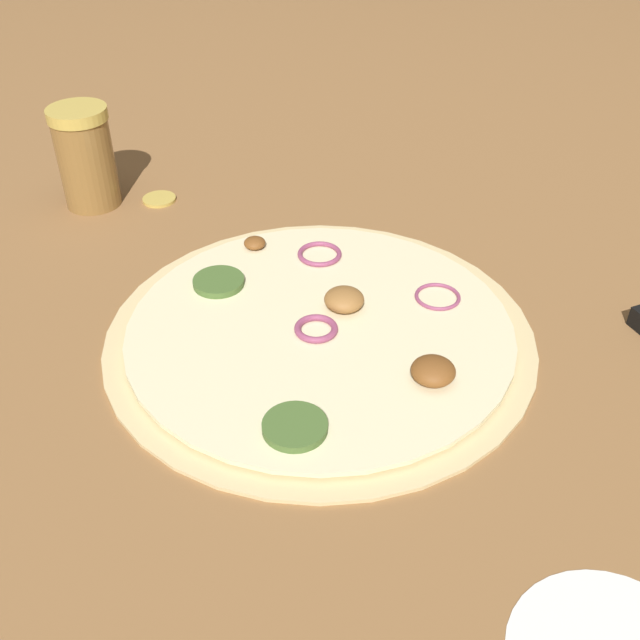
# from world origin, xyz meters

# --- Properties ---
(ground_plane) EXTENTS (3.00, 3.00, 0.00)m
(ground_plane) POSITION_xyz_m (0.00, 0.00, 0.00)
(ground_plane) COLOR olive
(pizza) EXTENTS (0.36, 0.36, 0.03)m
(pizza) POSITION_xyz_m (-0.00, 0.00, 0.01)
(pizza) COLOR beige
(pizza) RESTS_ON ground_plane
(spice_jar) EXTENTS (0.06, 0.06, 0.11)m
(spice_jar) POSITION_xyz_m (-0.12, -0.32, 0.05)
(spice_jar) COLOR olive
(spice_jar) RESTS_ON ground_plane
(loose_cap) EXTENTS (0.04, 0.04, 0.01)m
(loose_cap) POSITION_xyz_m (-0.15, -0.26, 0.00)
(loose_cap) COLOR gold
(loose_cap) RESTS_ON ground_plane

